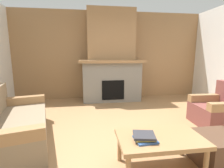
{
  "coord_description": "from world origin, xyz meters",
  "views": [
    {
      "loc": [
        -0.68,
        -2.39,
        1.39
      ],
      "look_at": [
        -0.25,
        0.69,
        0.83
      ],
      "focal_mm": 26.76,
      "sensor_mm": 36.0,
      "label": 1
    }
  ],
  "objects_px": {
    "fireplace": "(111,62)",
    "couch": "(13,126)",
    "coffee_table": "(160,141)",
    "ottoman": "(218,150)",
    "armchair": "(218,111)"
  },
  "relations": [
    {
      "from": "fireplace",
      "to": "couch",
      "type": "bearing_deg",
      "value": -128.42
    },
    {
      "from": "armchair",
      "to": "coffee_table",
      "type": "height_order",
      "value": "armchair"
    },
    {
      "from": "couch",
      "to": "ottoman",
      "type": "distance_m",
      "value": 2.93
    },
    {
      "from": "couch",
      "to": "coffee_table",
      "type": "bearing_deg",
      "value": -24.45
    },
    {
      "from": "couch",
      "to": "coffee_table",
      "type": "distance_m",
      "value": 2.21
    },
    {
      "from": "fireplace",
      "to": "coffee_table",
      "type": "xyz_separation_m",
      "value": [
        0.14,
        -3.28,
        -0.79
      ]
    },
    {
      "from": "ottoman",
      "to": "coffee_table",
      "type": "bearing_deg",
      "value": 178.4
    },
    {
      "from": "ottoman",
      "to": "armchair",
      "type": "bearing_deg",
      "value": 50.19
    },
    {
      "from": "coffee_table",
      "to": "ottoman",
      "type": "xyz_separation_m",
      "value": [
        0.77,
        -0.02,
        -0.18
      ]
    },
    {
      "from": "coffee_table",
      "to": "ottoman",
      "type": "height_order",
      "value": "coffee_table"
    },
    {
      "from": "fireplace",
      "to": "coffee_table",
      "type": "relative_size",
      "value": 2.7
    },
    {
      "from": "couch",
      "to": "ottoman",
      "type": "xyz_separation_m",
      "value": [
        2.78,
        -0.94,
        -0.09
      ]
    },
    {
      "from": "armchair",
      "to": "coffee_table",
      "type": "bearing_deg",
      "value": -147.3
    },
    {
      "from": "fireplace",
      "to": "armchair",
      "type": "bearing_deg",
      "value": -50.25
    },
    {
      "from": "armchair",
      "to": "ottoman",
      "type": "bearing_deg",
      "value": -129.81
    }
  ]
}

